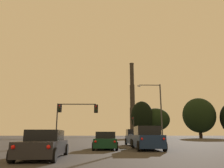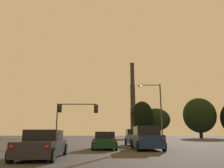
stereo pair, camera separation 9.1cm
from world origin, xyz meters
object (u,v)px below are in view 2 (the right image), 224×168
object	(u,v)px
smokestack	(133,106)
street_lamp	(157,106)
sedan_center_lane_second	(105,141)
pickup_truck_right_lane_front	(137,138)
suv_right_lane_second	(146,138)
traffic_light_overhead_left	(71,112)
traffic_light_far_right	(134,124)
sedan_left_lane_third	(43,145)

from	to	relation	value
smokestack	street_lamp	bearing A→B (deg)	-95.14
sedan_center_lane_second	pickup_truck_right_lane_front	world-z (taller)	pickup_truck_right_lane_front
smokestack	suv_right_lane_second	bearing A→B (deg)	-96.23
suv_right_lane_second	sedan_center_lane_second	distance (m)	3.51
pickup_truck_right_lane_front	traffic_light_overhead_left	distance (m)	11.57
sedan_center_lane_second	traffic_light_overhead_left	bearing A→B (deg)	112.42
traffic_light_far_right	smokestack	distance (m)	111.97
suv_right_lane_second	pickup_truck_right_lane_front	distance (m)	7.03
sedan_left_lane_third	traffic_light_far_right	world-z (taller)	traffic_light_far_right
suv_right_lane_second	smokestack	bearing A→B (deg)	84.04
sedan_center_lane_second	traffic_light_overhead_left	world-z (taller)	traffic_light_overhead_left
pickup_truck_right_lane_front	smokestack	size ratio (longest dim) A/B	0.09
traffic_light_overhead_left	smokestack	world-z (taller)	smokestack
suv_right_lane_second	traffic_light_overhead_left	bearing A→B (deg)	121.90
traffic_light_overhead_left	smokestack	bearing A→B (deg)	79.78
pickup_truck_right_lane_front	suv_right_lane_second	bearing A→B (deg)	-93.59
sedan_center_lane_second	pickup_truck_right_lane_front	size ratio (longest dim) A/B	0.85
sedan_left_lane_third	smokestack	size ratio (longest dim) A/B	0.08
suv_right_lane_second	sedan_left_lane_third	size ratio (longest dim) A/B	1.03
suv_right_lane_second	sedan_left_lane_third	distance (m)	9.16
traffic_light_far_right	street_lamp	xyz separation A→B (m)	(-0.02, -31.23, 1.33)
suv_right_lane_second	smokestack	world-z (taller)	smokestack
traffic_light_overhead_left	smokestack	size ratio (longest dim) A/B	0.10
pickup_truck_right_lane_front	street_lamp	bearing A→B (deg)	57.62
traffic_light_overhead_left	suv_right_lane_second	bearing A→B (deg)	-58.37
sedan_left_lane_third	traffic_light_overhead_left	xyz separation A→B (m)	(-2.02, 20.29, 3.70)
pickup_truck_right_lane_front	traffic_light_far_right	size ratio (longest dim) A/B	0.89
traffic_light_far_right	smokestack	world-z (taller)	smokestack
sedan_center_lane_second	traffic_light_far_right	distance (m)	45.45
sedan_left_lane_third	smokestack	distance (m)	164.89
traffic_light_overhead_left	traffic_light_far_right	size ratio (longest dim) A/B	0.98
traffic_light_overhead_left	sedan_left_lane_third	bearing A→B (deg)	-84.32
sedan_center_lane_second	sedan_left_lane_third	bearing A→B (deg)	-112.39
sedan_center_lane_second	street_lamp	xyz separation A→B (m)	(7.66, 13.44, 4.76)
traffic_light_overhead_left	street_lamp	distance (m)	12.87
traffic_light_far_right	smokestack	xyz separation A→B (m)	(12.65, 109.59, 19.17)
sedan_left_lane_third	street_lamp	bearing A→B (deg)	60.05
traffic_light_far_right	street_lamp	bearing A→B (deg)	-90.03
traffic_light_far_right	suv_right_lane_second	bearing A→B (deg)	-95.39
sedan_center_lane_second	street_lamp	bearing A→B (deg)	60.95
traffic_light_overhead_left	traffic_light_far_right	bearing A→B (deg)	68.00
street_lamp	traffic_light_far_right	bearing A→B (deg)	89.97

